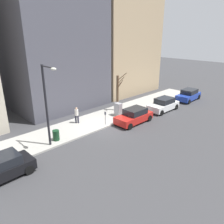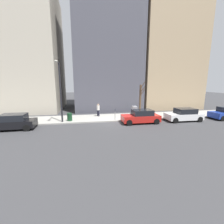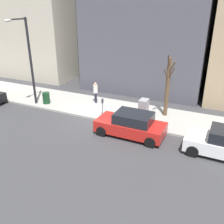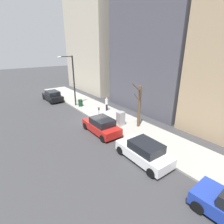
{
  "view_description": "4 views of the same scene",
  "coord_description": "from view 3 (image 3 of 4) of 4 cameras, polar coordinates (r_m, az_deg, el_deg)",
  "views": [
    {
      "loc": [
        -14.37,
        13.21,
        8.8
      ],
      "look_at": [
        0.31,
        -1.17,
        1.31
      ],
      "focal_mm": 35.0,
      "sensor_mm": 36.0,
      "label": 1
    },
    {
      "loc": [
        -16.63,
        3.14,
        4.44
      ],
      "look_at": [
        1.78,
        -0.26,
        0.84
      ],
      "focal_mm": 24.0,
      "sensor_mm": 36.0,
      "label": 2
    },
    {
      "loc": [
        -13.87,
        -7.73,
        7.48
      ],
      "look_at": [
        0.04,
        -1.29,
        0.84
      ],
      "focal_mm": 40.0,
      "sensor_mm": 36.0,
      "label": 3
    },
    {
      "loc": [
        -9.13,
        -15.55,
        7.65
      ],
      "look_at": [
        1.29,
        -1.64,
        1.16
      ],
      "focal_mm": 28.0,
      "sensor_mm": 36.0,
      "label": 4
    }
  ],
  "objects": [
    {
      "name": "ground_plane",
      "position": [
        17.55,
        -3.88,
        -1.85
      ],
      "size": [
        120.0,
        120.0,
        0.0
      ],
      "primitive_type": "plane",
      "color": "#38383A"
    },
    {
      "name": "pedestrian_near_meter",
      "position": [
        20.01,
        -3.78,
        4.75
      ],
      "size": [
        0.36,
        0.36,
        1.66
      ],
      "rotation": [
        0.0,
        0.0,
        3.79
      ],
      "color": "#1E1E2D",
      "rests_on": "sidewalk"
    },
    {
      "name": "parked_car_red",
      "position": [
        15.25,
        4.4,
        -2.9
      ],
      "size": [
        1.96,
        4.22,
        1.52
      ],
      "rotation": [
        0.0,
        0.0,
        -0.01
      ],
      "color": "red",
      "rests_on": "ground"
    },
    {
      "name": "sidewalk",
      "position": [
        19.14,
        -1.04,
        0.67
      ],
      "size": [
        4.0,
        36.0,
        0.15
      ],
      "primitive_type": "cube",
      "color": "#9E9B93",
      "rests_on": "ground"
    },
    {
      "name": "streetlamp",
      "position": [
        19.8,
        -18.76,
        12.15
      ],
      "size": [
        1.97,
        0.32,
        6.5
      ],
      "color": "black",
      "rests_on": "sidewalk"
    },
    {
      "name": "utility_box",
      "position": [
        17.19,
        7.2,
        0.55
      ],
      "size": [
        0.83,
        0.61,
        1.43
      ],
      "color": "#A8A399",
      "rests_on": "sidewalk"
    },
    {
      "name": "trash_bin",
      "position": [
        20.62,
        -14.81,
        3.14
      ],
      "size": [
        0.56,
        0.56,
        0.9
      ],
      "primitive_type": "cylinder",
      "color": "#14381E",
      "rests_on": "sidewalk"
    },
    {
      "name": "parking_meter",
      "position": [
        17.36,
        -2.18,
        1.42
      ],
      "size": [
        0.14,
        0.1,
        1.35
      ],
      "color": "slate",
      "rests_on": "sidewalk"
    },
    {
      "name": "bare_tree",
      "position": [
        17.56,
        12.59,
        5.83
      ],
      "size": [
        1.37,
        0.75,
        4.56
      ],
      "color": "brown",
      "rests_on": "sidewalk"
    }
  ]
}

